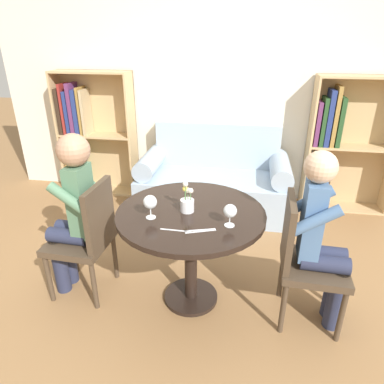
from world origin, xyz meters
TOP-DOWN VIEW (x-y plane):
  - ground_plane at (0.00, 0.00)m, footprint 16.00×16.00m
  - back_wall at (0.00, 1.95)m, footprint 5.20×0.05m
  - round_table at (0.00, 0.00)m, footprint 1.00×1.00m
  - couch at (0.00, 1.53)m, footprint 1.62×0.80m
  - bookshelf_left at (-1.57, 1.80)m, footprint 0.90×0.28m
  - bookshelf_right at (1.31, 1.80)m, footprint 0.90×0.28m
  - chair_left at (-0.76, -0.03)m, footprint 0.44×0.44m
  - chair_right at (0.76, -0.04)m, footprint 0.44×0.44m
  - person_left at (-0.84, -0.02)m, footprint 0.43×0.35m
  - person_right at (0.85, -0.05)m, footprint 0.43×0.35m
  - wine_glass_left at (-0.24, -0.13)m, footprint 0.09×0.09m
  - wine_glass_right at (0.27, -0.14)m, footprint 0.08×0.08m
  - flower_vase at (-0.02, -0.00)m, footprint 0.09×0.09m
  - knife_left_setting at (0.10, -0.24)m, footprint 0.18×0.08m
  - fork_left_setting at (0.10, -0.23)m, footprint 0.18×0.07m
  - knife_right_setting at (-0.05, -0.26)m, footprint 0.19×0.01m

SIDE VIEW (x-z plane):
  - ground_plane at x=0.00m, z-range 0.00..0.00m
  - couch at x=0.00m, z-range -0.15..0.77m
  - chair_left at x=-0.76m, z-range 0.04..0.94m
  - chair_right at x=0.76m, z-range 0.04..0.94m
  - round_table at x=0.00m, z-range 0.24..0.98m
  - person_right at x=0.85m, z-range 0.03..1.25m
  - person_left at x=-0.84m, z-range 0.06..1.30m
  - bookshelf_right at x=1.31m, z-range -0.03..1.43m
  - bookshelf_left at x=-1.57m, z-range 0.00..1.46m
  - knife_left_setting at x=0.10m, z-range 0.74..0.74m
  - fork_left_setting at x=0.10m, z-range 0.74..0.74m
  - knife_right_setting at x=-0.05m, z-range 0.74..0.74m
  - flower_vase at x=-0.02m, z-range 0.70..0.92m
  - wine_glass_right at x=0.27m, z-range 0.77..0.91m
  - wine_glass_left at x=-0.24m, z-range 0.77..0.93m
  - back_wall at x=0.00m, z-range 0.00..2.70m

